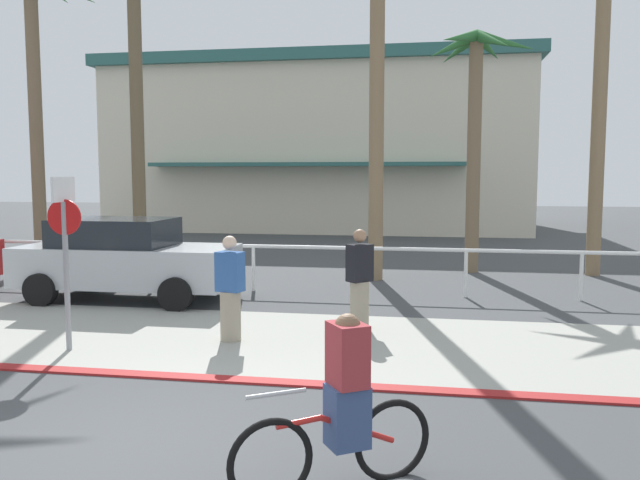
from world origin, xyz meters
name	(u,v)px	position (x,y,z in m)	size (l,w,h in m)	color
ground_plane	(316,281)	(0.00, 10.00, 0.00)	(80.00, 80.00, 0.00)	#424447
sidewalk_strip	(251,340)	(0.00, 4.20, 0.01)	(44.00, 4.00, 0.02)	#9E9E93
curb_paint	(208,378)	(0.00, 2.20, 0.01)	(44.00, 0.24, 0.03)	maroon
building_backdrop	(327,147)	(-2.62, 27.70, 3.94)	(19.54, 12.82, 7.84)	beige
rail_fence	(304,254)	(0.00, 8.50, 0.84)	(25.58, 0.08, 1.04)	white
stop_sign_bike_lane	(65,238)	(-2.47, 3.13, 1.68)	(0.52, 0.56, 2.56)	gray
palm_tree_2	(33,43)	(-8.06, 11.18, 6.16)	(3.00, 3.14, 8.11)	#756047
palm_tree_3	(136,8)	(-5.18, 11.45, 7.01)	(3.37, 3.16, 9.98)	brown
palm_tree_5	(475,96)	(3.78, 12.20, 4.61)	(2.79, 3.16, 6.29)	#756047
palm_tree_6	(604,19)	(6.87, 12.22, 6.43)	(3.01, 3.40, 8.60)	#846B4C
car_silver_1	(125,258)	(-3.47, 6.97, 0.87)	(4.40, 2.02, 1.69)	#B2B7BC
cyclist_red_0	(342,407)	(2.08, -0.38, 0.69)	(1.56, 1.04, 1.50)	black
pedestrian_0	(230,293)	(-0.29, 4.08, 0.76)	(0.45, 0.38, 1.66)	gray
pedestrian_1	(360,283)	(1.59, 5.27, 0.78)	(0.47, 0.47, 1.69)	gray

